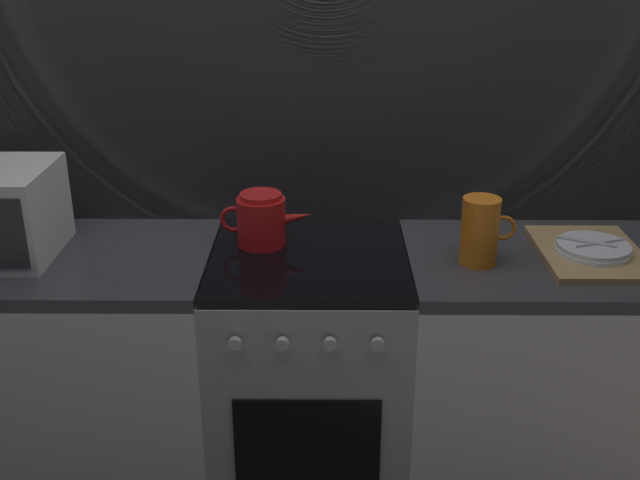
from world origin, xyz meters
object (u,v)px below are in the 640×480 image
at_px(kettle, 262,220).
at_px(dish_pile, 591,251).
at_px(stove_unit, 309,383).
at_px(pitcher, 480,231).

bearing_deg(kettle, dish_pile, -5.32).
xyz_separation_m(stove_unit, dish_pile, (0.84, -0.00, 0.47)).
relative_size(pitcher, dish_pile, 0.50).
distance_m(stove_unit, pitcher, 0.74).
relative_size(stove_unit, kettle, 3.16).
height_order(pitcher, dish_pile, pitcher).
bearing_deg(stove_unit, pitcher, -5.47).
distance_m(stove_unit, kettle, 0.56).
bearing_deg(dish_pile, pitcher, -172.85).
height_order(stove_unit, kettle, kettle).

